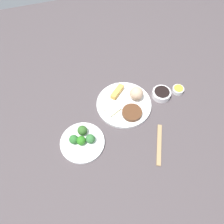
# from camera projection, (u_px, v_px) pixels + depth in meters

# --- Properties ---
(tabletop) EXTENTS (2.20, 2.20, 0.02)m
(tabletop) POSITION_uv_depth(u_px,v_px,m) (122.00, 109.00, 1.16)
(tabletop) COLOR #453D3F
(tabletop) RESTS_ON ground
(main_plate) EXTENTS (0.29, 0.29, 0.02)m
(main_plate) POSITION_uv_depth(u_px,v_px,m) (124.00, 104.00, 1.16)
(main_plate) COLOR white
(main_plate) RESTS_ON tabletop
(rice_scoop) EXTENTS (0.07, 0.07, 0.07)m
(rice_scoop) POSITION_uv_depth(u_px,v_px,m) (136.00, 93.00, 1.14)
(rice_scoop) COLOR tan
(rice_scoop) RESTS_ON main_plate
(spring_roll) EXTENTS (0.08, 0.09, 0.03)m
(spring_roll) POSITION_uv_depth(u_px,v_px,m) (117.00, 92.00, 1.17)
(spring_roll) COLOR gold
(spring_roll) RESTS_ON main_plate
(crab_rangoon_wonton) EXTENTS (0.09, 0.09, 0.01)m
(crab_rangoon_wonton) POSITION_uv_depth(u_px,v_px,m) (112.00, 109.00, 1.13)
(crab_rangoon_wonton) COLOR beige
(crab_rangoon_wonton) RESTS_ON main_plate
(stir_fry_heap) EXTENTS (0.10, 0.10, 0.02)m
(stir_fry_heap) POSITION_uv_depth(u_px,v_px,m) (132.00, 113.00, 1.11)
(stir_fry_heap) COLOR #502F1A
(stir_fry_heap) RESTS_ON main_plate
(broccoli_plate) EXTENTS (0.21, 0.21, 0.01)m
(broccoli_plate) POSITION_uv_depth(u_px,v_px,m) (82.00, 142.00, 1.04)
(broccoli_plate) COLOR white
(broccoli_plate) RESTS_ON tabletop
(broccoli_floret_0) EXTENTS (0.04, 0.04, 0.04)m
(broccoli_floret_0) POSITION_uv_depth(u_px,v_px,m) (90.00, 139.00, 1.02)
(broccoli_floret_0) COLOR #336D35
(broccoli_floret_0) RESTS_ON broccoli_plate
(broccoli_floret_1) EXTENTS (0.04, 0.04, 0.04)m
(broccoli_floret_1) POSITION_uv_depth(u_px,v_px,m) (81.00, 141.00, 1.01)
(broccoli_floret_1) COLOR #2A751D
(broccoli_floret_1) RESTS_ON broccoli_plate
(broccoli_floret_2) EXTENTS (0.05, 0.05, 0.05)m
(broccoli_floret_2) POSITION_uv_depth(u_px,v_px,m) (82.00, 130.00, 1.04)
(broccoli_floret_2) COLOR #305D23
(broccoli_floret_2) RESTS_ON broccoli_plate
(broccoli_floret_3) EXTENTS (0.04, 0.04, 0.04)m
(broccoli_floret_3) POSITION_uv_depth(u_px,v_px,m) (74.00, 139.00, 1.02)
(broccoli_floret_3) COLOR #2C682B
(broccoli_floret_3) RESTS_ON broccoli_plate
(soy_sauce_bowl) EXTENTS (0.10, 0.10, 0.04)m
(soy_sauce_bowl) POSITION_uv_depth(u_px,v_px,m) (161.00, 94.00, 1.18)
(soy_sauce_bowl) COLOR white
(soy_sauce_bowl) RESTS_ON tabletop
(soy_sauce_bowl_liquid) EXTENTS (0.08, 0.08, 0.00)m
(soy_sauce_bowl_liquid) POSITION_uv_depth(u_px,v_px,m) (162.00, 92.00, 1.17)
(soy_sauce_bowl_liquid) COLOR black
(soy_sauce_bowl_liquid) RESTS_ON soy_sauce_bowl
(sauce_ramekin_hot_mustard) EXTENTS (0.06, 0.06, 0.03)m
(sauce_ramekin_hot_mustard) POSITION_uv_depth(u_px,v_px,m) (178.00, 90.00, 1.20)
(sauce_ramekin_hot_mustard) COLOR white
(sauce_ramekin_hot_mustard) RESTS_ON tabletop
(sauce_ramekin_hot_mustard_liquid) EXTENTS (0.05, 0.05, 0.00)m
(sauce_ramekin_hot_mustard_liquid) POSITION_uv_depth(u_px,v_px,m) (179.00, 88.00, 1.19)
(sauce_ramekin_hot_mustard_liquid) COLOR gold
(sauce_ramekin_hot_mustard_liquid) RESTS_ON sauce_ramekin_hot_mustard
(chopsticks_pair) EXTENTS (0.20, 0.11, 0.01)m
(chopsticks_pair) POSITION_uv_depth(u_px,v_px,m) (159.00, 144.00, 1.04)
(chopsticks_pair) COLOR #9C7A50
(chopsticks_pair) RESTS_ON tabletop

